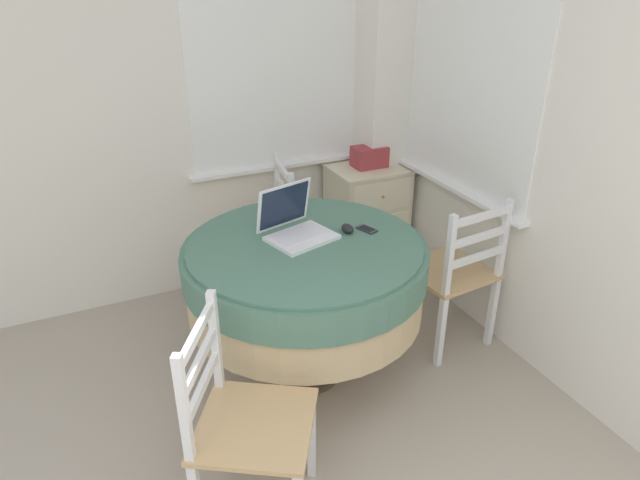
{
  "coord_description": "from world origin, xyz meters",
  "views": [
    {
      "loc": [
        -0.12,
        -0.03,
        2.0
      ],
      "look_at": [
        0.98,
        2.34,
        0.69
      ],
      "focal_mm": 32.0,
      "sensor_mm": 36.0,
      "label": 1
    }
  ],
  "objects_px": {
    "laptop": "(295,226)",
    "computer_mouse": "(347,228)",
    "round_dining_table": "(305,273)",
    "dining_chair_near_right_window": "(454,274)",
    "dining_chair_near_back_window": "(263,233)",
    "dining_chair_camera_near": "(243,423)",
    "cell_phone": "(367,229)",
    "corner_cabinet": "(366,218)",
    "storage_box": "(369,157)"
  },
  "relations": [
    {
      "from": "storage_box",
      "to": "dining_chair_near_right_window",
      "type": "bearing_deg",
      "value": -90.88
    },
    {
      "from": "dining_chair_near_right_window",
      "to": "dining_chair_camera_near",
      "type": "relative_size",
      "value": 1.0
    },
    {
      "from": "dining_chair_camera_near",
      "to": "corner_cabinet",
      "type": "xyz_separation_m",
      "value": [
        1.39,
        1.56,
        -0.07
      ]
    },
    {
      "from": "cell_phone",
      "to": "storage_box",
      "type": "xyz_separation_m",
      "value": [
        0.53,
        0.91,
        0.03
      ]
    },
    {
      "from": "laptop",
      "to": "dining_chair_camera_near",
      "type": "distance_m",
      "value": 0.99
    },
    {
      "from": "computer_mouse",
      "to": "storage_box",
      "type": "height_order",
      "value": "storage_box"
    },
    {
      "from": "computer_mouse",
      "to": "storage_box",
      "type": "relative_size",
      "value": 0.38
    },
    {
      "from": "cell_phone",
      "to": "dining_chair_near_right_window",
      "type": "bearing_deg",
      "value": -8.79
    },
    {
      "from": "round_dining_table",
      "to": "computer_mouse",
      "type": "relative_size",
      "value": 14.24
    },
    {
      "from": "laptop",
      "to": "storage_box",
      "type": "relative_size",
      "value": 1.7
    },
    {
      "from": "round_dining_table",
      "to": "dining_chair_near_right_window",
      "type": "distance_m",
      "value": 0.87
    },
    {
      "from": "corner_cabinet",
      "to": "storage_box",
      "type": "xyz_separation_m",
      "value": [
        0.01,
        0.01,
        0.44
      ]
    },
    {
      "from": "computer_mouse",
      "to": "round_dining_table",
      "type": "bearing_deg",
      "value": -175.6
    },
    {
      "from": "corner_cabinet",
      "to": "dining_chair_camera_near",
      "type": "bearing_deg",
      "value": -131.82
    },
    {
      "from": "round_dining_table",
      "to": "cell_phone",
      "type": "height_order",
      "value": "cell_phone"
    },
    {
      "from": "cell_phone",
      "to": "storage_box",
      "type": "height_order",
      "value": "storage_box"
    },
    {
      "from": "cell_phone",
      "to": "laptop",
      "type": "bearing_deg",
      "value": 165.5
    },
    {
      "from": "laptop",
      "to": "storage_box",
      "type": "bearing_deg",
      "value": 43.24
    },
    {
      "from": "dining_chair_camera_near",
      "to": "dining_chair_near_right_window",
      "type": "bearing_deg",
      "value": 22.55
    },
    {
      "from": "dining_chair_near_right_window",
      "to": "corner_cabinet",
      "type": "xyz_separation_m",
      "value": [
        0.01,
        0.98,
        -0.07
      ]
    },
    {
      "from": "laptop",
      "to": "dining_chair_near_right_window",
      "type": "bearing_deg",
      "value": -11.12
    },
    {
      "from": "corner_cabinet",
      "to": "laptop",
      "type": "bearing_deg",
      "value": -136.71
    },
    {
      "from": "dining_chair_near_back_window",
      "to": "computer_mouse",
      "type": "bearing_deg",
      "value": -79.09
    },
    {
      "from": "dining_chair_camera_near",
      "to": "storage_box",
      "type": "xyz_separation_m",
      "value": [
        1.4,
        1.56,
        0.37
      ]
    },
    {
      "from": "dining_chair_near_back_window",
      "to": "storage_box",
      "type": "bearing_deg",
      "value": 5.33
    },
    {
      "from": "laptop",
      "to": "storage_box",
      "type": "distance_m",
      "value": 1.2
    },
    {
      "from": "dining_chair_near_right_window",
      "to": "computer_mouse",
      "type": "bearing_deg",
      "value": 170.89
    },
    {
      "from": "dining_chair_near_back_window",
      "to": "dining_chair_camera_near",
      "type": "bearing_deg",
      "value": -112.55
    },
    {
      "from": "dining_chair_near_right_window",
      "to": "dining_chair_camera_near",
      "type": "height_order",
      "value": "same"
    },
    {
      "from": "dining_chair_near_right_window",
      "to": "corner_cabinet",
      "type": "distance_m",
      "value": 0.99
    },
    {
      "from": "laptop",
      "to": "computer_mouse",
      "type": "xyz_separation_m",
      "value": [
        0.25,
        -0.07,
        -0.03
      ]
    },
    {
      "from": "laptop",
      "to": "computer_mouse",
      "type": "bearing_deg",
      "value": -15.96
    },
    {
      "from": "storage_box",
      "to": "computer_mouse",
      "type": "bearing_deg",
      "value": -125.07
    },
    {
      "from": "corner_cabinet",
      "to": "dining_chair_near_back_window",
      "type": "bearing_deg",
      "value": -174.99
    },
    {
      "from": "computer_mouse",
      "to": "cell_phone",
      "type": "relative_size",
      "value": 0.72
    },
    {
      "from": "computer_mouse",
      "to": "dining_chair_near_right_window",
      "type": "distance_m",
      "value": 0.71
    },
    {
      "from": "round_dining_table",
      "to": "corner_cabinet",
      "type": "distance_m",
      "value": 1.27
    },
    {
      "from": "dining_chair_near_right_window",
      "to": "storage_box",
      "type": "relative_size",
      "value": 4.12
    },
    {
      "from": "storage_box",
      "to": "dining_chair_camera_near",
      "type": "bearing_deg",
      "value": -131.87
    },
    {
      "from": "cell_phone",
      "to": "storage_box",
      "type": "relative_size",
      "value": 0.53
    },
    {
      "from": "laptop",
      "to": "corner_cabinet",
      "type": "distance_m",
      "value": 1.27
    },
    {
      "from": "corner_cabinet",
      "to": "storage_box",
      "type": "bearing_deg",
      "value": 36.02
    },
    {
      "from": "cell_phone",
      "to": "dining_chair_near_right_window",
      "type": "height_order",
      "value": "dining_chair_near_right_window"
    },
    {
      "from": "round_dining_table",
      "to": "laptop",
      "type": "relative_size",
      "value": 3.2
    },
    {
      "from": "computer_mouse",
      "to": "dining_chair_camera_near",
      "type": "distance_m",
      "value": 1.09
    },
    {
      "from": "round_dining_table",
      "to": "dining_chair_near_right_window",
      "type": "xyz_separation_m",
      "value": [
        0.85,
        -0.08,
        -0.17
      ]
    },
    {
      "from": "dining_chair_near_back_window",
      "to": "cell_phone",
      "type": "bearing_deg",
      "value": -72.98
    },
    {
      "from": "computer_mouse",
      "to": "dining_chair_near_back_window",
      "type": "relative_size",
      "value": 0.09
    },
    {
      "from": "laptop",
      "to": "dining_chair_camera_near",
      "type": "xyz_separation_m",
      "value": [
        -0.53,
        -0.74,
        -0.39
      ]
    },
    {
      "from": "round_dining_table",
      "to": "dining_chair_camera_near",
      "type": "bearing_deg",
      "value": -129.46
    }
  ]
}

